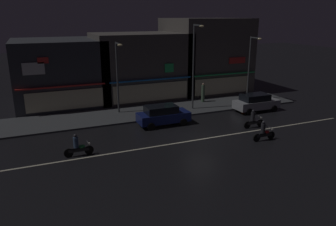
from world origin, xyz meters
TOP-DOWN VIEW (x-y plane):
  - ground_plane at (0.00, 0.00)m, footprint 140.00×140.00m
  - lane_divider_stripe at (0.00, 0.00)m, footprint 26.69×0.16m
  - sidewalk_far at (0.00, 8.15)m, footprint 28.09×5.06m
  - storefront_left_block at (-8.43, 15.05)m, footprint 8.66×8.89m
  - storefront_center_block at (8.43, 15.02)m, footprint 8.64×8.83m
  - storefront_right_block at (0.00, 14.08)m, footprint 9.93×6.96m
  - streetlamp_west at (-3.92, 8.57)m, footprint 0.44×1.64m
  - streetlamp_mid at (2.98, 7.10)m, footprint 0.44×1.64m
  - streetlamp_east at (10.03, 8.08)m, footprint 0.44×1.64m
  - pedestrian_on_sidewalk at (5.15, 9.22)m, footprint 0.35×0.35m
  - parked_car_near_kerb at (-1.36, 4.20)m, footprint 4.30×1.98m
  - parked_car_trailing at (8.35, 4.60)m, footprint 4.30×1.98m
  - motorcycle_lead at (4.08, -1.94)m, footprint 1.90×0.60m
  - motorcycle_following at (-8.78, 0.48)m, footprint 1.90×0.60m
  - motorcycle_opposite_lane at (5.18, 0.72)m, footprint 1.90×0.60m
  - traffic_cone at (6.89, 4.51)m, footprint 0.36×0.36m

SIDE VIEW (x-z plane):
  - ground_plane at x=0.00m, z-range 0.00..0.00m
  - lane_divider_stripe at x=0.00m, z-range 0.00..0.01m
  - sidewalk_far at x=0.00m, z-range 0.00..0.14m
  - traffic_cone at x=6.89m, z-range 0.00..0.55m
  - motorcycle_lead at x=4.08m, z-range -0.13..1.39m
  - motorcycle_following at x=-8.78m, z-range -0.13..1.39m
  - motorcycle_opposite_lane at x=5.18m, z-range -0.13..1.39m
  - parked_car_near_kerb at x=-1.36m, z-range 0.03..1.70m
  - parked_car_trailing at x=8.35m, z-range 0.03..1.70m
  - pedestrian_on_sidewalk at x=5.15m, z-range 0.08..2.05m
  - storefront_left_block at x=-8.43m, z-range 0.00..6.51m
  - storefront_right_block at x=0.00m, z-range 0.00..7.01m
  - streetlamp_west at x=-3.92m, z-range 0.76..7.20m
  - streetlamp_east at x=10.03m, z-range 0.77..7.38m
  - storefront_center_block at x=8.43m, z-range 0.00..8.50m
  - streetlamp_mid at x=2.98m, z-range 0.80..8.72m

